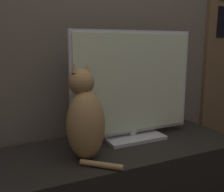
{
  "coord_description": "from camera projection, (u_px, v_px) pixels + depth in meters",
  "views": [
    {
      "loc": [
        -0.56,
        -0.33,
        1.06
      ],
      "look_at": [
        0.02,
        0.92,
        0.78
      ],
      "focal_mm": 42.0,
      "sensor_mm": 36.0,
      "label": 1
    }
  ],
  "objects": [
    {
      "name": "wall_back",
      "position": [
        87.0,
        3.0,
        1.56
      ],
      "size": [
        4.8,
        0.05,
        2.6
      ],
      "color": "#60564C",
      "rests_on": "ground_plane"
    },
    {
      "name": "tv",
      "position": [
        133.0,
        88.0,
        1.55
      ],
      "size": [
        0.77,
        0.22,
        0.64
      ],
      "color": "#B7B7BC",
      "rests_on": "tv_stand"
    },
    {
      "name": "cat",
      "position": [
        85.0,
        120.0,
        1.29
      ],
      "size": [
        0.23,
        0.31,
        0.48
      ],
      "rotation": [
        0.0,
        0.0,
        0.23
      ],
      "color": "#997547",
      "rests_on": "tv_stand"
    },
    {
      "name": "tv_stand",
      "position": [
        109.0,
        189.0,
        1.5
      ],
      "size": [
        1.54,
        0.53,
        0.49
      ],
      "color": "black",
      "rests_on": "ground_plane"
    }
  ]
}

